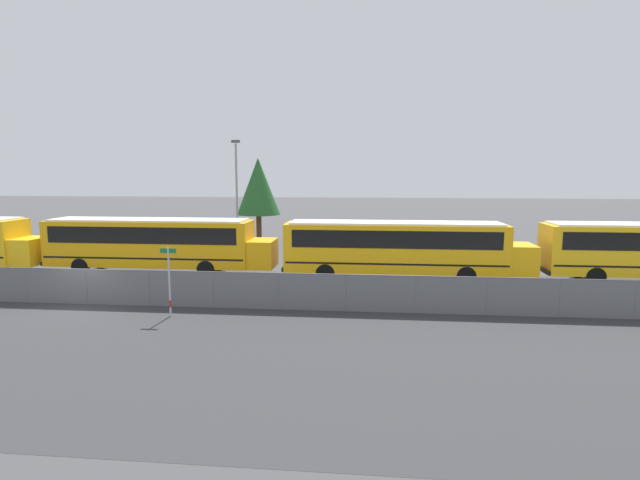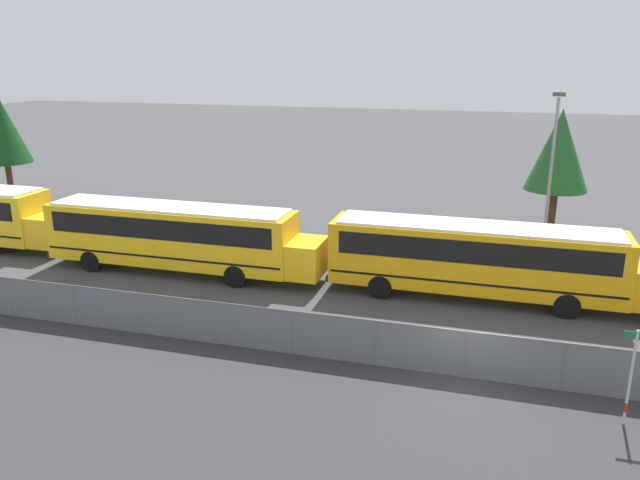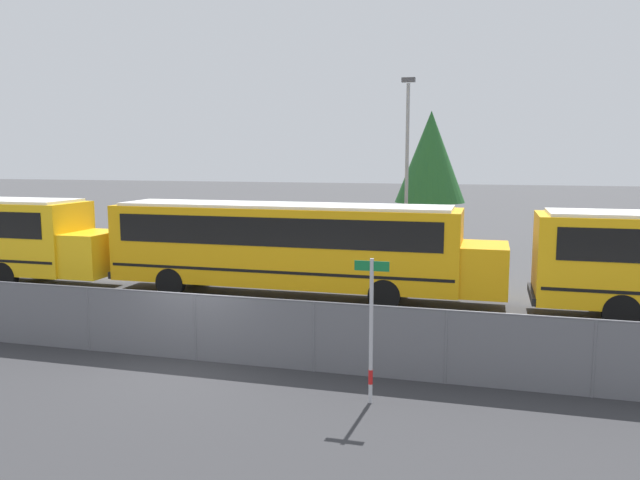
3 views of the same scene
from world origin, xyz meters
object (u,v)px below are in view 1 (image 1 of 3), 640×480
object	(u,v)px
school_bus_3	(400,245)
light_pole	(237,193)
tree_1	(258,187)
school_bus_2	(155,241)
street_sign	(169,280)

from	to	relation	value
school_bus_3	light_pole	distance (m)	14.34
school_bus_3	light_pole	size ratio (longest dim) A/B	1.65
tree_1	school_bus_2	bearing A→B (deg)	-107.12
school_bus_3	street_sign	bearing A→B (deg)	-140.49
school_bus_2	tree_1	distance (m)	12.91
street_sign	school_bus_3	bearing A→B (deg)	39.51
school_bus_2	tree_1	size ratio (longest dim) A/B	1.92
light_pole	school_bus_3	bearing A→B (deg)	-34.79
school_bus_2	school_bus_3	distance (m)	14.63
school_bus_3	tree_1	distance (m)	16.77
school_bus_3	street_sign	distance (m)	13.13
light_pole	tree_1	bearing A→B (deg)	81.40
school_bus_2	tree_1	world-z (taller)	tree_1
street_sign	tree_1	distance (m)	21.01
light_pole	tree_1	world-z (taller)	light_pole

